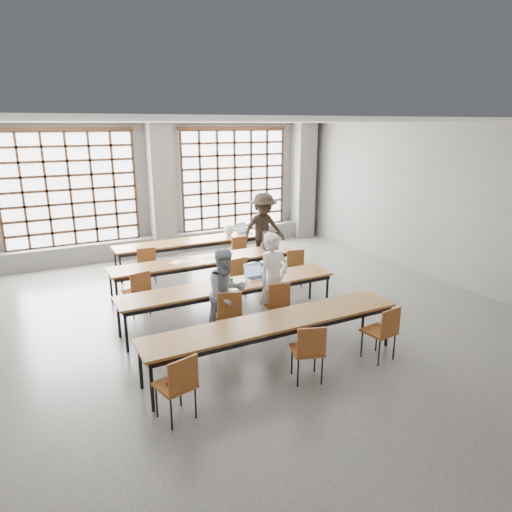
{
  "coord_description": "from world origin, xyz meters",
  "views": [
    {
      "loc": [
        -3.37,
        -6.76,
        3.48
      ],
      "look_at": [
        0.35,
        0.4,
        1.13
      ],
      "focal_mm": 32.0,
      "sensor_mm": 36.0,
      "label": 1
    }
  ],
  "objects_px": {
    "backpack": "(270,240)",
    "plastic_bag": "(229,230)",
    "chair_mid_left": "(138,289)",
    "chair_front_right": "(276,300)",
    "green_box": "(226,281)",
    "desk_row_c": "(230,288)",
    "mouse": "(277,276)",
    "chair_back_right": "(266,245)",
    "laptop_front": "(255,275)",
    "chair_near_left": "(178,381)",
    "red_pouch": "(175,381)",
    "phone": "(242,284)",
    "chair_mid_right": "(293,264)",
    "chair_front_left": "(228,310)",
    "chair_near_mid": "(309,347)",
    "desk_row_d": "(275,324)",
    "student_back": "(263,229)",
    "chair_back_left": "(146,262)",
    "desk_row_b": "(206,262)",
    "chair_near_right": "(384,328)",
    "laptop_back": "(243,231)",
    "student_female": "(226,294)",
    "chair_mid_centre": "(236,273)",
    "desk_row_a": "(197,242)",
    "chair_back_mid": "(237,249)",
    "student_male": "(273,281)"
  },
  "relations": [
    {
      "from": "chair_mid_right",
      "to": "chair_front_left",
      "type": "bearing_deg",
      "value": -143.77
    },
    {
      "from": "chair_mid_centre",
      "to": "student_back",
      "type": "height_order",
      "value": "student_back"
    },
    {
      "from": "chair_back_right",
      "to": "green_box",
      "type": "bearing_deg",
      "value": -130.89
    },
    {
      "from": "student_female",
      "to": "phone",
      "type": "relative_size",
      "value": 11.87
    },
    {
      "from": "chair_front_right",
      "to": "plastic_bag",
      "type": "relative_size",
      "value": 3.08
    },
    {
      "from": "chair_front_right",
      "to": "chair_back_right",
      "type": "bearing_deg",
      "value": 63.95
    },
    {
      "from": "chair_mid_right",
      "to": "backpack",
      "type": "bearing_deg",
      "value": 105.61
    },
    {
      "from": "chair_back_left",
      "to": "chair_near_left",
      "type": "height_order",
      "value": "same"
    },
    {
      "from": "chair_front_right",
      "to": "chair_near_right",
      "type": "relative_size",
      "value": 1.0
    },
    {
      "from": "mouse",
      "to": "plastic_bag",
      "type": "distance_m",
      "value": 3.44
    },
    {
      "from": "chair_near_right",
      "to": "green_box",
      "type": "height_order",
      "value": "chair_near_right"
    },
    {
      "from": "chair_front_left",
      "to": "green_box",
      "type": "height_order",
      "value": "chair_front_left"
    },
    {
      "from": "desk_row_d",
      "to": "green_box",
      "type": "height_order",
      "value": "green_box"
    },
    {
      "from": "chair_front_left",
      "to": "student_female",
      "type": "xyz_separation_m",
      "value": [
        0.02,
        0.13,
        0.23
      ]
    },
    {
      "from": "chair_back_right",
      "to": "student_female",
      "type": "distance_m",
      "value": 4.08
    },
    {
      "from": "desk_row_a",
      "to": "backpack",
      "type": "height_order",
      "value": "backpack"
    },
    {
      "from": "student_male",
      "to": "student_female",
      "type": "height_order",
      "value": "student_male"
    },
    {
      "from": "chair_mid_centre",
      "to": "laptop_front",
      "type": "height_order",
      "value": "laptop_front"
    },
    {
      "from": "laptop_front",
      "to": "laptop_back",
      "type": "xyz_separation_m",
      "value": [
        1.37,
        3.32,
        0.0
      ]
    },
    {
      "from": "backpack",
      "to": "plastic_bag",
      "type": "bearing_deg",
      "value": 108.18
    },
    {
      "from": "chair_mid_centre",
      "to": "red_pouch",
      "type": "xyz_separation_m",
      "value": [
        -2.35,
        -3.31,
        -0.04
      ]
    },
    {
      "from": "student_female",
      "to": "student_back",
      "type": "distance_m",
      "value": 4.16
    },
    {
      "from": "student_male",
      "to": "backpack",
      "type": "relative_size",
      "value": 4.26
    },
    {
      "from": "green_box",
      "to": "plastic_bag",
      "type": "bearing_deg",
      "value": 64.88
    },
    {
      "from": "desk_row_c",
      "to": "chair_mid_left",
      "type": "xyz_separation_m",
      "value": [
        -1.39,
        1.06,
        -0.13
      ]
    },
    {
      "from": "desk_row_c",
      "to": "chair_mid_left",
      "type": "bearing_deg",
      "value": 142.86
    },
    {
      "from": "chair_back_right",
      "to": "phone",
      "type": "bearing_deg",
      "value": -126.05
    },
    {
      "from": "desk_row_d",
      "to": "mouse",
      "type": "bearing_deg",
      "value": 59.23
    },
    {
      "from": "chair_mid_right",
      "to": "plastic_bag",
      "type": "bearing_deg",
      "value": 101.75
    },
    {
      "from": "chair_near_mid",
      "to": "desk_row_d",
      "type": "bearing_deg",
      "value": 105.69
    },
    {
      "from": "chair_front_left",
      "to": "backpack",
      "type": "relative_size",
      "value": 2.2
    },
    {
      "from": "laptop_back",
      "to": "laptop_front",
      "type": "bearing_deg",
      "value": -112.46
    },
    {
      "from": "chair_back_mid",
      "to": "student_male",
      "type": "distance_m",
      "value": 3.31
    },
    {
      "from": "chair_mid_left",
      "to": "chair_front_right",
      "type": "distance_m",
      "value": 2.6
    },
    {
      "from": "desk_row_a",
      "to": "chair_front_left",
      "type": "height_order",
      "value": "chair_front_left"
    },
    {
      "from": "desk_row_c",
      "to": "mouse",
      "type": "distance_m",
      "value": 0.95
    },
    {
      "from": "desk_row_b",
      "to": "chair_near_right",
      "type": "bearing_deg",
      "value": -72.49
    },
    {
      "from": "chair_back_right",
      "to": "chair_front_left",
      "type": "height_order",
      "value": "same"
    },
    {
      "from": "student_back",
      "to": "backpack",
      "type": "distance_m",
      "value": 1.16
    },
    {
      "from": "desk_row_b",
      "to": "student_back",
      "type": "relative_size",
      "value": 2.17
    },
    {
      "from": "chair_back_left",
      "to": "chair_front_right",
      "type": "xyz_separation_m",
      "value": [
        1.41,
        -3.33,
        0.0
      ]
    },
    {
      "from": "mouse",
      "to": "red_pouch",
      "type": "distance_m",
      "value": 3.52
    },
    {
      "from": "desk_row_d",
      "to": "chair_back_mid",
      "type": "relative_size",
      "value": 4.55
    },
    {
      "from": "desk_row_c",
      "to": "mouse",
      "type": "xyz_separation_m",
      "value": [
        0.95,
        -0.02,
        0.08
      ]
    },
    {
      "from": "desk_row_c",
      "to": "chair_mid_right",
      "type": "distance_m",
      "value": 2.24
    },
    {
      "from": "desk_row_b",
      "to": "red_pouch",
      "type": "bearing_deg",
      "value": -116.24
    },
    {
      "from": "chair_mid_left",
      "to": "chair_front_left",
      "type": "xyz_separation_m",
      "value": [
        1.08,
        -1.68,
        0.0
      ]
    },
    {
      "from": "desk_row_c",
      "to": "green_box",
      "type": "bearing_deg",
      "value": 122.01
    },
    {
      "from": "chair_near_left",
      "to": "red_pouch",
      "type": "xyz_separation_m",
      "value": [
        -0.02,
        0.08,
        -0.04
      ]
    },
    {
      "from": "chair_back_right",
      "to": "laptop_front",
      "type": "distance_m",
      "value": 3.09
    }
  ]
}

